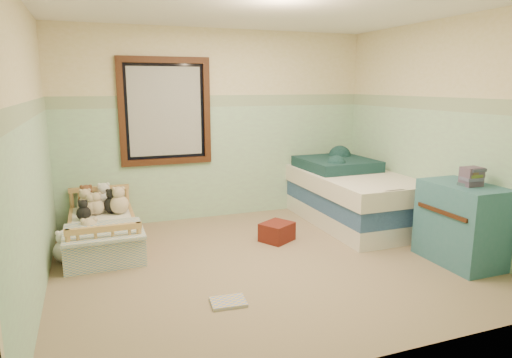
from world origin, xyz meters
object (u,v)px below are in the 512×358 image
object	(u,v)px
twin_bed_frame	(349,213)
dresser	(461,224)
red_pillow	(277,232)
floor_book	(228,302)
plush_floor_cream	(65,251)
toddler_bed_frame	(104,239)
plush_floor_tan	(91,241)

from	to	relation	value
twin_bed_frame	dresser	size ratio (longest dim) A/B	2.59
red_pillow	floor_book	distance (m)	1.62
plush_floor_cream	twin_bed_frame	xyz separation A→B (m)	(3.50, 0.22, -0.00)
plush_floor_cream	dresser	bearing A→B (deg)	-20.30
toddler_bed_frame	dresser	distance (m)	3.83
floor_book	twin_bed_frame	bearing A→B (deg)	42.27
twin_bed_frame	toddler_bed_frame	bearing A→B (deg)	177.83
plush_floor_cream	dresser	world-z (taller)	dresser
dresser	toddler_bed_frame	bearing A→B (deg)	152.98
plush_floor_tan	twin_bed_frame	world-z (taller)	plush_floor_tan
toddler_bed_frame	twin_bed_frame	distance (m)	3.11
plush_floor_cream	floor_book	size ratio (longest dim) A/B	0.79
plush_floor_tan	red_pillow	size ratio (longest dim) A/B	0.78
toddler_bed_frame	floor_book	world-z (taller)	toddler_bed_frame
toddler_bed_frame	red_pillow	distance (m)	1.97
toddler_bed_frame	twin_bed_frame	world-z (taller)	twin_bed_frame
plush_floor_cream	red_pillow	xyz separation A→B (m)	(2.29, -0.16, -0.01)
red_pillow	toddler_bed_frame	bearing A→B (deg)	165.39
plush_floor_cream	red_pillow	size ratio (longest dim) A/B	0.67
twin_bed_frame	floor_book	xyz separation A→B (m)	(-2.19, -1.66, -0.10)
toddler_bed_frame	plush_floor_tan	bearing A→B (deg)	-129.15
twin_bed_frame	red_pillow	size ratio (longest dim) A/B	6.15
plush_floor_cream	plush_floor_tan	world-z (taller)	plush_floor_tan
toddler_bed_frame	twin_bed_frame	xyz separation A→B (m)	(3.11, -0.12, 0.02)
red_pillow	floor_book	world-z (taller)	red_pillow
plush_floor_cream	floor_book	bearing A→B (deg)	-47.89
plush_floor_tan	floor_book	bearing A→B (deg)	-56.78
plush_floor_cream	dresser	size ratio (longest dim) A/B	0.28
toddler_bed_frame	plush_floor_tan	world-z (taller)	plush_floor_tan
toddler_bed_frame	dresser	world-z (taller)	dresser
plush_floor_tan	dresser	xyz separation A→B (m)	(3.53, -1.57, 0.27)
toddler_bed_frame	plush_floor_tan	distance (m)	0.22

